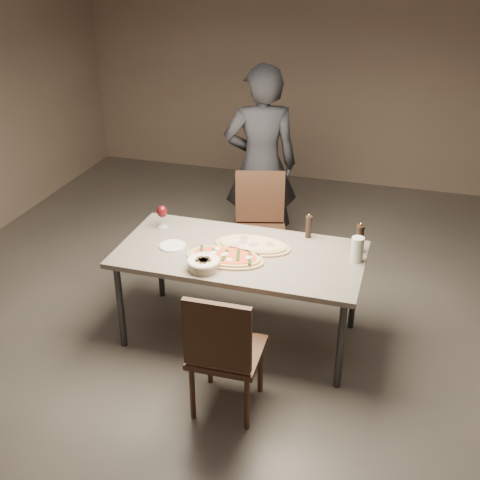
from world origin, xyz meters
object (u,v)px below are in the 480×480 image
(dining_table, at_px, (240,259))
(bread_basket, at_px, (203,263))
(zucchini_pizza, at_px, (225,257))
(carafe, at_px, (357,249))
(ham_pizza, at_px, (253,245))
(pepper_mill_left, at_px, (309,226))
(diner, at_px, (261,166))
(chair_near, at_px, (223,349))
(chair_far, at_px, (260,221))

(dining_table, xyz_separation_m, bread_basket, (-0.17, -0.31, 0.11))
(zucchini_pizza, height_order, carafe, carafe)
(ham_pizza, distance_m, pepper_mill_left, 0.46)
(ham_pizza, relative_size, diner, 0.31)
(pepper_mill_left, bearing_deg, zucchini_pizza, -134.67)
(dining_table, xyz_separation_m, chair_near, (0.14, -0.85, -0.17))
(dining_table, height_order, bread_basket, bread_basket)
(dining_table, xyz_separation_m, chair_far, (-0.11, 0.97, -0.15))
(ham_pizza, height_order, chair_near, chair_near)
(carafe, distance_m, chair_near, 1.22)
(zucchini_pizza, xyz_separation_m, carafe, (0.90, 0.24, 0.08))
(ham_pizza, bearing_deg, diner, 79.01)
(dining_table, relative_size, pepper_mill_left, 9.14)
(dining_table, relative_size, diner, 0.97)
(zucchini_pizza, bearing_deg, bread_basket, -125.89)
(pepper_mill_left, bearing_deg, chair_far, 132.49)
(chair_near, height_order, diner, diner)
(chair_far, bearing_deg, bread_basket, 72.05)
(bread_basket, bearing_deg, ham_pizza, 60.36)
(pepper_mill_left, distance_m, chair_far, 0.85)
(dining_table, bearing_deg, carafe, 7.75)
(ham_pizza, height_order, bread_basket, bread_basket)
(zucchini_pizza, bearing_deg, ham_pizza, 52.07)
(chair_far, bearing_deg, pepper_mill_left, 117.48)
(zucchini_pizza, distance_m, bread_basket, 0.21)
(bread_basket, xyz_separation_m, chair_near, (0.31, -0.53, -0.27))
(chair_near, bearing_deg, dining_table, 98.23)
(pepper_mill_left, height_order, chair_far, chair_far)
(carafe, bearing_deg, bread_basket, -156.97)
(ham_pizza, relative_size, bread_basket, 2.46)
(zucchini_pizza, distance_m, ham_pizza, 0.27)
(chair_near, height_order, chair_far, chair_far)
(bread_basket, bearing_deg, diner, 90.92)
(chair_far, distance_m, diner, 0.54)
(bread_basket, bearing_deg, chair_far, 87.06)
(carafe, distance_m, chair_far, 1.30)
(chair_near, bearing_deg, bread_basket, 119.17)
(zucchini_pizza, bearing_deg, carafe, 7.65)
(zucchini_pizza, relative_size, ham_pizza, 1.01)
(bread_basket, height_order, pepper_mill_left, pepper_mill_left)
(carafe, height_order, chair_far, chair_far)
(bread_basket, bearing_deg, pepper_mill_left, 48.96)
(chair_near, bearing_deg, chair_far, 96.50)
(ham_pizza, xyz_separation_m, chair_far, (-0.17, 0.86, -0.22))
(ham_pizza, height_order, carafe, carafe)
(dining_table, bearing_deg, pepper_mill_left, 41.36)
(carafe, bearing_deg, dining_table, -172.25)
(dining_table, height_order, chair_far, chair_far)
(dining_table, height_order, chair_near, chair_near)
(dining_table, distance_m, chair_near, 0.87)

